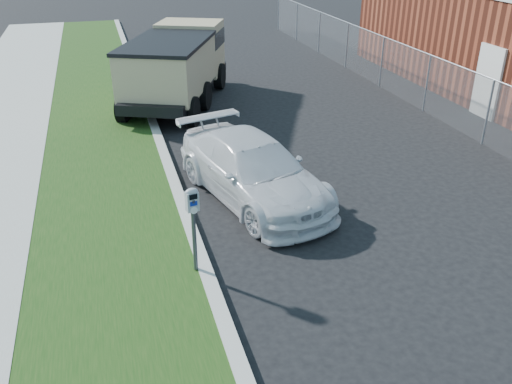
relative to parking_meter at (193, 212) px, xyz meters
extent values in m
plane|color=black|center=(2.75, -0.07, -1.28)|extent=(120.00, 120.00, 0.00)
cube|color=gray|center=(0.15, 1.93, -1.20)|extent=(0.25, 50.00, 0.15)
cube|color=#14370F|center=(-1.45, 1.93, -1.21)|extent=(3.00, 50.00, 0.13)
plane|color=slate|center=(8.75, 6.93, -0.38)|extent=(0.00, 30.00, 30.00)
cylinder|color=gray|center=(8.75, 6.93, 0.52)|extent=(0.04, 30.00, 0.04)
cylinder|color=gray|center=(8.75, 3.93, -0.38)|extent=(0.06, 0.06, 1.80)
cylinder|color=gray|center=(8.75, 6.93, -0.38)|extent=(0.06, 0.06, 1.80)
cylinder|color=gray|center=(8.75, 9.93, -0.38)|extent=(0.06, 0.06, 1.80)
cylinder|color=gray|center=(8.75, 12.93, -0.38)|extent=(0.06, 0.06, 1.80)
cylinder|color=gray|center=(8.75, 15.93, -0.38)|extent=(0.06, 0.06, 1.80)
cylinder|color=gray|center=(8.75, 18.93, -0.38)|extent=(0.06, 0.06, 1.80)
cylinder|color=gray|center=(8.75, 21.93, -0.38)|extent=(0.06, 0.06, 1.80)
cube|color=silver|center=(10.20, 5.93, -0.18)|extent=(0.08, 1.10, 2.20)
cylinder|color=#3F4247|center=(0.00, 0.00, -0.56)|extent=(0.08, 0.08, 1.13)
cube|color=gray|center=(0.00, 0.00, 0.20)|extent=(0.23, 0.17, 0.34)
ellipsoid|color=gray|center=(0.00, 0.00, 0.37)|extent=(0.24, 0.18, 0.13)
cube|color=black|center=(0.01, -0.07, 0.31)|extent=(0.14, 0.04, 0.09)
cube|color=navy|center=(0.01, -0.07, 0.19)|extent=(0.12, 0.03, 0.08)
cylinder|color=silver|center=(0.01, -0.07, 0.06)|extent=(0.12, 0.03, 0.12)
cube|color=#3F4247|center=(0.01, -0.07, 0.22)|extent=(0.05, 0.02, 0.06)
imported|color=silver|center=(1.78, 2.67, -0.60)|extent=(3.01, 4.98, 1.35)
cube|color=black|center=(1.20, 9.90, -0.61)|extent=(4.23, 6.16, 0.32)
cube|color=tan|center=(2.07, 11.82, 0.14)|extent=(2.64, 2.38, 1.83)
cube|color=black|center=(2.07, 11.82, 0.51)|extent=(2.67, 2.41, 0.55)
cube|color=tan|center=(0.90, 9.24, 0.14)|extent=(3.58, 4.40, 1.46)
cube|color=black|center=(0.90, 9.24, 0.90)|extent=(3.70, 4.52, 0.11)
cube|color=black|center=(2.42, 12.62, -0.68)|extent=(2.06, 1.02, 0.27)
cylinder|color=black|center=(1.07, 12.17, -0.82)|extent=(0.64, 0.95, 0.91)
cylinder|color=black|center=(2.99, 11.31, -0.82)|extent=(0.64, 0.95, 0.91)
cylinder|color=black|center=(0.06, 9.92, -0.82)|extent=(0.64, 0.95, 0.91)
cylinder|color=black|center=(1.98, 9.06, -0.82)|extent=(0.64, 0.95, 0.91)
cylinder|color=black|center=(-0.62, 8.42, -0.82)|extent=(0.64, 0.95, 0.91)
cylinder|color=black|center=(1.30, 7.55, -0.82)|extent=(0.64, 0.95, 0.91)
camera|label=1|loc=(-1.17, -7.76, 4.31)|focal=38.00mm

